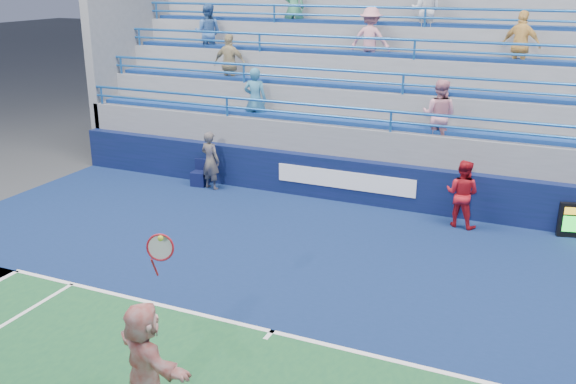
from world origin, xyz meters
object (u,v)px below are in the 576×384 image
at_px(judge_chair, 200,178).
at_px(tennis_player, 145,361).
at_px(ball_girl, 462,194).
at_px(line_judge, 210,161).

distance_m(judge_chair, tennis_player, 9.67).
xyz_separation_m(tennis_player, ball_girl, (2.51, 8.41, -0.04)).
distance_m(judge_chair, ball_girl, 7.00).
height_order(line_judge, ball_girl, line_judge).
distance_m(tennis_player, ball_girl, 8.78).
relative_size(judge_chair, line_judge, 0.45).
bearing_deg(tennis_player, ball_girl, 73.37).
xyz_separation_m(line_judge, ball_girl, (6.56, -0.03, -0.00)).
distance_m(tennis_player, line_judge, 9.36).
relative_size(judge_chair, tennis_player, 0.27).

